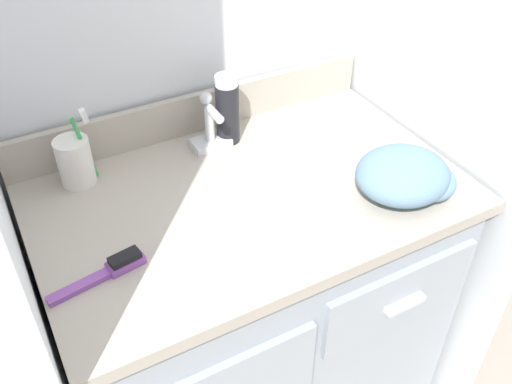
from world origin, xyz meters
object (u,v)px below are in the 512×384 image
toothbrush_cup (75,161)px  shaving_cream_can (227,110)px  hand_towel (408,176)px  hairbrush (110,269)px

toothbrush_cup → shaving_cream_can: toothbrush_cup is taller
shaving_cream_can → hand_towel: bearing=-55.9°
toothbrush_cup → shaving_cream_can: size_ratio=1.02×
hairbrush → hand_towel: 0.63m
hairbrush → hand_towel: hand_towel is taller
toothbrush_cup → hairbrush: bearing=-94.3°
hairbrush → hand_towel: size_ratio=0.89×
toothbrush_cup → hand_towel: bearing=-31.4°
toothbrush_cup → shaving_cream_can: bearing=-1.3°
shaving_cream_can → hairbrush: (-0.38, -0.29, -0.07)m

